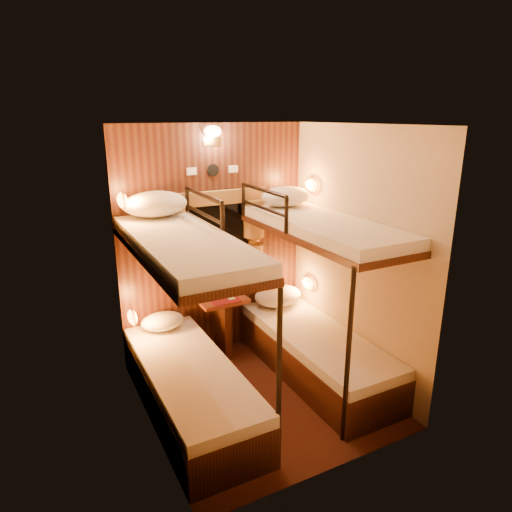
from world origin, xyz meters
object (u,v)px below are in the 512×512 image
bottle_right (231,285)px  bottle_left (212,290)px  bunk_left (189,354)px  table (223,319)px  bunk_right (317,323)px

bottle_right → bottle_left: bearing=-179.6°
bunk_left → table: bearing=50.3°
bunk_right → bottle_right: 1.00m
bunk_left → table: 1.02m
bunk_left → bunk_right: size_ratio=1.00×
bunk_left → bunk_right: bearing=0.0°
bunk_left → bottle_left: bunk_left is taller
bunk_left → table: size_ratio=2.90×
bottle_left → bottle_right: bearing=0.4°
table → bottle_left: size_ratio=3.08×
table → bottle_right: 0.36m
bunk_right → bottle_right: bearing=122.6°
bunk_right → table: size_ratio=2.90×
table → bottle_right: (0.12, 0.04, 0.34)m
table → bottle_left: bottle_left is taller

